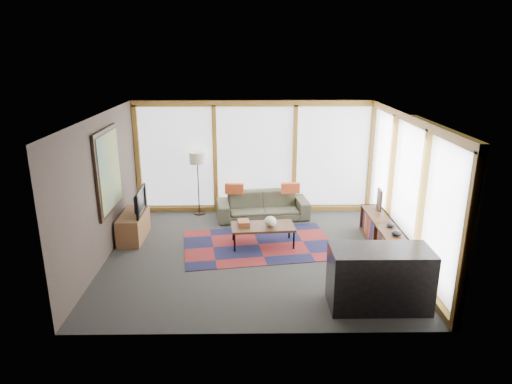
{
  "coord_description": "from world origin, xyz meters",
  "views": [
    {
      "loc": [
        -0.11,
        -7.82,
        3.68
      ],
      "look_at": [
        0.0,
        0.4,
        1.1
      ],
      "focal_mm": 32.0,
      "sensor_mm": 36.0,
      "label": 1
    }
  ],
  "objects_px": {
    "bookshelf": "(384,237)",
    "tv_console": "(134,226)",
    "sofa": "(263,206)",
    "floor_lamp": "(198,184)",
    "television": "(137,201)",
    "bar_counter": "(379,278)",
    "coffee_table": "(263,235)"
  },
  "relations": [
    {
      "from": "floor_lamp",
      "to": "television",
      "type": "xyz_separation_m",
      "value": [
        -1.07,
        -1.42,
        0.06
      ]
    },
    {
      "from": "sofa",
      "to": "television",
      "type": "distance_m",
      "value": 2.83
    },
    {
      "from": "coffee_table",
      "to": "bar_counter",
      "type": "distance_m",
      "value": 2.81
    },
    {
      "from": "bookshelf",
      "to": "coffee_table",
      "type": "bearing_deg",
      "value": 173.38
    },
    {
      "from": "floor_lamp",
      "to": "tv_console",
      "type": "xyz_separation_m",
      "value": [
        -1.17,
        -1.44,
        -0.47
      ]
    },
    {
      "from": "sofa",
      "to": "floor_lamp",
      "type": "distance_m",
      "value": 1.57
    },
    {
      "from": "sofa",
      "to": "bookshelf",
      "type": "height_order",
      "value": "sofa"
    },
    {
      "from": "tv_console",
      "to": "bookshelf",
      "type": "bearing_deg",
      "value": -7.25
    },
    {
      "from": "floor_lamp",
      "to": "television",
      "type": "relative_size",
      "value": 1.68
    },
    {
      "from": "coffee_table",
      "to": "bar_counter",
      "type": "relative_size",
      "value": 0.83
    },
    {
      "from": "television",
      "to": "bar_counter",
      "type": "bearing_deg",
      "value": -124.22
    },
    {
      "from": "bookshelf",
      "to": "television",
      "type": "relative_size",
      "value": 2.52
    },
    {
      "from": "floor_lamp",
      "to": "tv_console",
      "type": "height_order",
      "value": "floor_lamp"
    },
    {
      "from": "floor_lamp",
      "to": "television",
      "type": "bearing_deg",
      "value": -126.93
    },
    {
      "from": "floor_lamp",
      "to": "tv_console",
      "type": "relative_size",
      "value": 1.37
    },
    {
      "from": "television",
      "to": "bar_counter",
      "type": "distance_m",
      "value": 4.93
    },
    {
      "from": "bookshelf",
      "to": "tv_console",
      "type": "xyz_separation_m",
      "value": [
        -4.9,
        0.62,
        -0.01
      ]
    },
    {
      "from": "sofa",
      "to": "coffee_table",
      "type": "relative_size",
      "value": 1.68
    },
    {
      "from": "bookshelf",
      "to": "bar_counter",
      "type": "relative_size",
      "value": 1.51
    },
    {
      "from": "bookshelf",
      "to": "bar_counter",
      "type": "height_order",
      "value": "bar_counter"
    },
    {
      "from": "floor_lamp",
      "to": "television",
      "type": "distance_m",
      "value": 1.78
    },
    {
      "from": "sofa",
      "to": "coffee_table",
      "type": "distance_m",
      "value": 1.51
    },
    {
      "from": "sofa",
      "to": "bookshelf",
      "type": "relative_size",
      "value": 0.92
    },
    {
      "from": "bookshelf",
      "to": "television",
      "type": "xyz_separation_m",
      "value": [
        -4.8,
        0.64,
        0.52
      ]
    },
    {
      "from": "floor_lamp",
      "to": "coffee_table",
      "type": "bearing_deg",
      "value": -51.4
    },
    {
      "from": "bookshelf",
      "to": "tv_console",
      "type": "distance_m",
      "value": 4.94
    },
    {
      "from": "floor_lamp",
      "to": "tv_console",
      "type": "distance_m",
      "value": 1.91
    },
    {
      "from": "tv_console",
      "to": "floor_lamp",
      "type": "bearing_deg",
      "value": 50.96
    },
    {
      "from": "television",
      "to": "bookshelf",
      "type": "bearing_deg",
      "value": -99.51
    },
    {
      "from": "sofa",
      "to": "bookshelf",
      "type": "bearing_deg",
      "value": -45.2
    },
    {
      "from": "bookshelf",
      "to": "television",
      "type": "distance_m",
      "value": 4.87
    },
    {
      "from": "bookshelf",
      "to": "bar_counter",
      "type": "distance_m",
      "value": 2.1
    }
  ]
}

